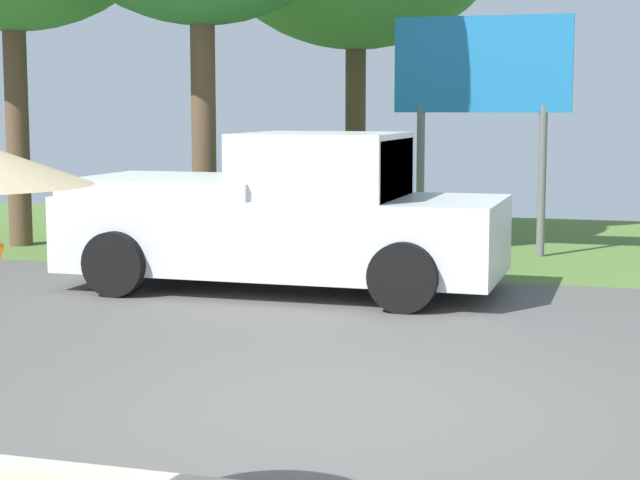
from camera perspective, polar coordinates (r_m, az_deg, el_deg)
The scene contains 3 objects.
ground_plane at distance 10.67m, azimuth 5.37°, elevation -4.98°, with size 40.00×22.00×0.20m.
pickup_truck at distance 12.76m, azimuth -1.88°, elevation 1.21°, with size 5.20×2.28×1.88m.
roadside_billboard at distance 15.98m, azimuth 8.64°, elevation 8.35°, with size 2.60×0.12×3.50m.
Camera 1 is at (2.04, -7.28, 2.18)m, focal length 59.96 mm.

